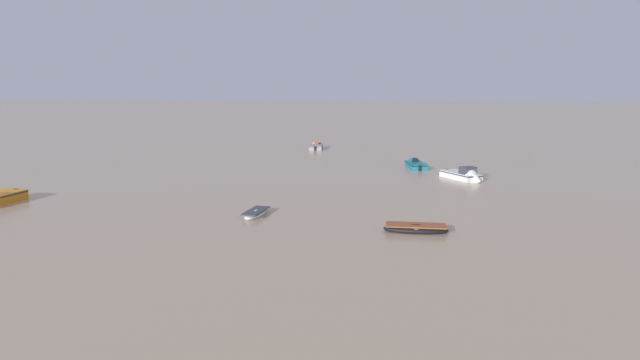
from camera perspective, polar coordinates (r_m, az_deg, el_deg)
name	(u,v)px	position (r m, az deg, el deg)	size (l,w,h in m)	color
rowboat_moored_0	(256,213)	(38.76, -6.86, -3.55)	(1.14, 3.32, 0.52)	white
motorboat_moored_2	(414,165)	(63.31, 10.02, 1.56)	(3.08, 5.35, 1.74)	#197084
motorboat_moored_5	(317,147)	(82.43, -0.37, 3.54)	(2.74, 5.45, 1.79)	gray
rowboat_moored_2	(416,229)	(34.66, 10.16, -5.15)	(4.23, 1.80, 0.65)	black
motorboat_moored_6	(466,177)	(55.39, 15.26, 0.31)	(4.75, 5.40, 2.05)	white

